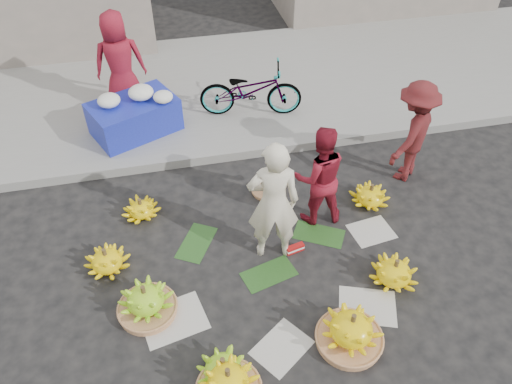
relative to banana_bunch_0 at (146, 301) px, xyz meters
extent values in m
plane|color=black|center=(1.57, 0.43, -0.19)|extent=(80.00, 80.00, 0.00)
cube|color=gray|center=(1.57, 2.63, -0.12)|extent=(40.00, 0.25, 0.15)
cube|color=gray|center=(1.57, 4.73, -0.13)|extent=(40.00, 4.00, 0.12)
cylinder|color=#A86D46|center=(0.00, 0.00, -0.15)|extent=(0.66, 0.66, 0.09)
cylinder|color=#49361D|center=(0.00, 0.00, 0.20)|extent=(0.05, 0.05, 0.12)
cylinder|color=#49361D|center=(0.71, -0.96, 0.08)|extent=(0.05, 0.05, 0.12)
cylinder|color=#49361D|center=(0.73, -1.14, 0.19)|extent=(0.05, 0.05, 0.12)
cylinder|color=#A86D46|center=(2.10, -0.86, -0.15)|extent=(0.72, 0.72, 0.09)
cylinder|color=#49361D|center=(2.10, -0.86, 0.23)|extent=(0.05, 0.05, 0.12)
cylinder|color=#49361D|center=(2.91, -0.19, 0.10)|extent=(0.05, 0.05, 0.12)
cylinder|color=#49361D|center=(3.15, 1.15, 0.08)|extent=(0.05, 0.05, 0.12)
cylinder|color=#49361D|center=(-0.44, 0.75, 0.08)|extent=(0.05, 0.05, 0.12)
cylinder|color=#49361D|center=(0.01, 1.59, 0.04)|extent=(0.05, 0.05, 0.12)
cylinder|color=#A86D46|center=(1.81, 1.70, -0.17)|extent=(0.59, 0.59, 0.05)
cube|color=#B51313|center=(1.88, 0.51, -0.14)|extent=(0.25, 0.13, 0.10)
imported|color=beige|center=(1.60, 0.58, 0.66)|extent=(0.68, 0.50, 1.70)
imported|color=maroon|center=(2.32, 1.06, 0.53)|extent=(0.74, 0.59, 1.44)
imported|color=maroon|center=(3.86, 1.63, 0.58)|extent=(1.14, 1.09, 1.55)
cube|color=#1922A2|center=(0.04, 3.47, 0.20)|extent=(1.53, 1.28, 0.55)
ellipsoid|color=white|center=(-0.29, 3.41, 0.57)|extent=(0.35, 0.35, 0.19)
ellipsoid|color=white|center=(0.20, 3.52, 0.58)|extent=(0.39, 0.39, 0.22)
ellipsoid|color=white|center=(0.53, 3.36, 0.55)|extent=(0.31, 0.31, 0.17)
cylinder|color=slate|center=(-0.50, 3.50, 0.08)|extent=(0.27, 0.27, 0.31)
imported|color=maroon|center=(-0.07, 4.24, 0.76)|extent=(0.84, 0.57, 1.68)
imported|color=gray|center=(1.96, 3.57, 0.37)|extent=(0.90, 1.77, 0.89)
camera|label=1|loc=(0.49, -3.50, 4.64)|focal=35.00mm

